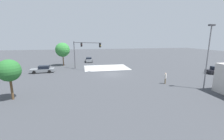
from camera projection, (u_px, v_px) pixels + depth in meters
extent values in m
plane|color=#3D3F44|center=(112.00, 74.00, 29.54)|extent=(142.73, 142.73, 0.00)
cube|color=silver|center=(104.00, 65.00, 39.30)|extent=(10.46, 0.60, 0.01)
cube|color=silver|center=(105.00, 66.00, 38.39)|extent=(10.46, 0.60, 0.01)
cube|color=silver|center=(105.00, 66.00, 37.48)|extent=(10.46, 0.60, 0.01)
cube|color=silver|center=(106.00, 67.00, 36.57)|extent=(10.46, 0.60, 0.01)
cube|color=silver|center=(107.00, 68.00, 35.66)|extent=(10.46, 0.60, 0.01)
cube|color=silver|center=(107.00, 69.00, 34.75)|extent=(10.46, 0.60, 0.01)
cube|color=silver|center=(108.00, 70.00, 33.84)|extent=(10.46, 0.60, 0.01)
cube|color=silver|center=(109.00, 70.00, 32.93)|extent=(10.46, 0.60, 0.01)
cylinder|color=#47474C|center=(75.00, 55.00, 34.52)|extent=(0.18, 0.18, 6.27)
cylinder|color=#47474C|center=(87.00, 43.00, 31.78)|extent=(5.68, 5.68, 0.12)
cube|color=black|center=(81.00, 45.00, 32.73)|extent=(0.40, 0.40, 0.84)
sphere|color=red|center=(82.00, 45.00, 32.65)|extent=(0.16, 0.16, 0.16)
cube|color=black|center=(100.00, 45.00, 29.95)|extent=(0.40, 0.40, 0.84)
sphere|color=gold|center=(101.00, 45.00, 29.87)|extent=(0.16, 0.16, 0.16)
cube|color=black|center=(217.00, 71.00, 29.95)|extent=(4.18, 1.77, 0.63)
cube|color=black|center=(217.00, 68.00, 29.81)|extent=(1.96, 1.55, 0.64)
cylinder|color=black|center=(219.00, 71.00, 31.02)|extent=(0.64, 0.24, 0.63)
cylinder|color=black|center=(208.00, 71.00, 30.59)|extent=(0.64, 0.24, 0.63)
cylinder|color=black|center=(215.00, 73.00, 28.95)|extent=(0.64, 0.24, 0.63)
cube|color=gray|center=(42.00, 70.00, 30.80)|extent=(4.67, 1.98, 0.63)
cube|color=black|center=(44.00, 67.00, 30.75)|extent=(2.14, 1.66, 0.63)
cylinder|color=black|center=(34.00, 72.00, 29.65)|extent=(0.63, 0.26, 0.62)
cylinder|color=black|center=(36.00, 71.00, 31.30)|extent=(0.63, 0.26, 0.62)
cylinder|color=black|center=(49.00, 72.00, 30.37)|extent=(0.63, 0.26, 0.62)
cylinder|color=black|center=(50.00, 70.00, 32.02)|extent=(0.63, 0.26, 0.62)
cube|color=gray|center=(89.00, 60.00, 44.94)|extent=(1.92, 4.75, 0.64)
cube|color=black|center=(89.00, 58.00, 45.00)|extent=(1.67, 2.24, 0.53)
cylinder|color=black|center=(92.00, 61.00, 43.72)|extent=(0.24, 0.67, 0.67)
cylinder|color=black|center=(86.00, 61.00, 43.42)|extent=(0.24, 0.67, 0.67)
cylinder|color=black|center=(92.00, 60.00, 46.53)|extent=(0.24, 0.67, 0.67)
cylinder|color=black|center=(86.00, 60.00, 46.23)|extent=(0.24, 0.67, 0.67)
cylinder|color=brown|center=(165.00, 81.00, 23.14)|extent=(0.14, 0.14, 0.84)
cylinder|color=brown|center=(165.00, 81.00, 23.27)|extent=(0.14, 0.14, 0.84)
cube|color=beige|center=(165.00, 76.00, 23.05)|extent=(0.42, 0.40, 0.66)
sphere|color=beige|center=(166.00, 74.00, 22.96)|extent=(0.23, 0.23, 0.23)
cylinder|color=slate|center=(207.00, 59.00, 19.93)|extent=(0.16, 0.16, 8.47)
cube|color=#333338|center=(212.00, 25.00, 19.03)|extent=(0.80, 0.36, 0.20)
cylinder|color=brown|center=(12.00, 90.00, 17.09)|extent=(0.26, 0.26, 2.37)
sphere|color=#286B2D|center=(9.00, 70.00, 16.63)|extent=(2.48, 2.48, 2.48)
cylinder|color=brown|center=(63.00, 61.00, 38.57)|extent=(0.26, 0.26, 2.55)
sphere|color=#337F38|center=(63.00, 50.00, 37.99)|extent=(3.59, 3.59, 3.59)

